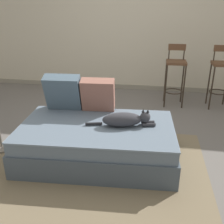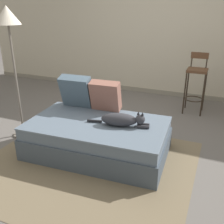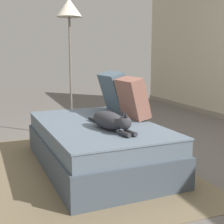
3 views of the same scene
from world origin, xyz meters
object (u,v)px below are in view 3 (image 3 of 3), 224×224
(couch, at_px, (97,144))
(throw_pillow_middle, at_px, (132,98))
(throw_pillow_corner, at_px, (115,92))
(floor_lamp, at_px, (69,21))
(cat, at_px, (110,121))

(couch, height_order, throw_pillow_middle, throw_pillow_middle)
(throw_pillow_corner, height_order, floor_lamp, floor_lamp)
(floor_lamp, bearing_deg, throw_pillow_middle, 17.64)
(throw_pillow_corner, distance_m, cat, 0.86)
(cat, relative_size, floor_lamp, 0.43)
(cat, distance_m, floor_lamp, 1.77)
(throw_pillow_corner, height_order, throw_pillow_middle, throw_pillow_corner)
(throw_pillow_corner, bearing_deg, cat, -23.22)
(couch, relative_size, cat, 2.32)
(couch, relative_size, throw_pillow_middle, 4.22)
(throw_pillow_corner, distance_m, floor_lamp, 1.13)
(couch, bearing_deg, throw_pillow_middle, 99.39)
(couch, bearing_deg, cat, 5.52)
(cat, bearing_deg, couch, -174.48)
(couch, xyz_separation_m, throw_pillow_corner, (-0.48, 0.36, 0.43))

